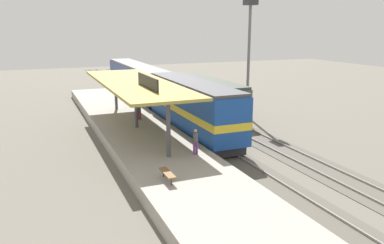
{
  "coord_description": "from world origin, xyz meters",
  "views": [
    {
      "loc": [
        -12.28,
        -30.3,
        9.03
      ],
      "look_at": [
        -1.38,
        -4.15,
        2.0
      ],
      "focal_mm": 36.19,
      "sensor_mm": 36.0,
      "label": 1
    }
  ],
  "objects_px": {
    "platform_bench": "(167,173)",
    "person_waiting": "(195,140)",
    "locomotive": "(193,107)",
    "freight_car": "(210,97)",
    "passenger_carriage_single": "(137,81)",
    "light_mast": "(250,33)",
    "person_walking": "(139,109)"
  },
  "relations": [
    {
      "from": "passenger_carriage_single",
      "to": "freight_car",
      "type": "bearing_deg",
      "value": -68.54
    },
    {
      "from": "light_mast",
      "to": "person_waiting",
      "type": "distance_m",
      "value": 16.97
    },
    {
      "from": "passenger_carriage_single",
      "to": "person_waiting",
      "type": "bearing_deg",
      "value": -96.4
    },
    {
      "from": "platform_bench",
      "to": "freight_car",
      "type": "bearing_deg",
      "value": 58.24
    },
    {
      "from": "passenger_carriage_single",
      "to": "freight_car",
      "type": "xyz_separation_m",
      "value": [
        4.6,
        -11.7,
        -0.34
      ]
    },
    {
      "from": "locomotive",
      "to": "person_walking",
      "type": "height_order",
      "value": "locomotive"
    },
    {
      "from": "platform_bench",
      "to": "locomotive",
      "type": "relative_size",
      "value": 0.12
    },
    {
      "from": "person_walking",
      "to": "light_mast",
      "type": "bearing_deg",
      "value": 2.92
    },
    {
      "from": "platform_bench",
      "to": "light_mast",
      "type": "relative_size",
      "value": 0.15
    },
    {
      "from": "platform_bench",
      "to": "light_mast",
      "type": "bearing_deg",
      "value": 47.44
    },
    {
      "from": "locomotive",
      "to": "passenger_carriage_single",
      "type": "xyz_separation_m",
      "value": [
        0.0,
        18.0,
        -0.1
      ]
    },
    {
      "from": "platform_bench",
      "to": "passenger_carriage_single",
      "type": "relative_size",
      "value": 0.08
    },
    {
      "from": "light_mast",
      "to": "person_walking",
      "type": "height_order",
      "value": "light_mast"
    },
    {
      "from": "locomotive",
      "to": "person_waiting",
      "type": "bearing_deg",
      "value": -111.28
    },
    {
      "from": "platform_bench",
      "to": "locomotive",
      "type": "height_order",
      "value": "locomotive"
    },
    {
      "from": "freight_car",
      "to": "person_waiting",
      "type": "relative_size",
      "value": 7.02
    },
    {
      "from": "freight_car",
      "to": "locomotive",
      "type": "bearing_deg",
      "value": -126.13
    },
    {
      "from": "passenger_carriage_single",
      "to": "freight_car",
      "type": "relative_size",
      "value": 1.67
    },
    {
      "from": "person_walking",
      "to": "passenger_carriage_single",
      "type": "bearing_deg",
      "value": 75.69
    },
    {
      "from": "freight_car",
      "to": "platform_bench",
      "type": "bearing_deg",
      "value": -121.76
    },
    {
      "from": "platform_bench",
      "to": "person_waiting",
      "type": "bearing_deg",
      "value": 48.21
    },
    {
      "from": "locomotive",
      "to": "platform_bench",
      "type": "bearing_deg",
      "value": -119.01
    },
    {
      "from": "passenger_carriage_single",
      "to": "freight_car",
      "type": "distance_m",
      "value": 12.58
    },
    {
      "from": "person_waiting",
      "to": "light_mast",
      "type": "bearing_deg",
      "value": 47.21
    },
    {
      "from": "platform_bench",
      "to": "person_waiting",
      "type": "height_order",
      "value": "person_waiting"
    },
    {
      "from": "passenger_carriage_single",
      "to": "person_walking",
      "type": "height_order",
      "value": "passenger_carriage_single"
    },
    {
      "from": "person_walking",
      "to": "locomotive",
      "type": "bearing_deg",
      "value": -44.67
    },
    {
      "from": "freight_car",
      "to": "passenger_carriage_single",
      "type": "bearing_deg",
      "value": 111.46
    },
    {
      "from": "locomotive",
      "to": "person_waiting",
      "type": "relative_size",
      "value": 8.44
    },
    {
      "from": "light_mast",
      "to": "person_walking",
      "type": "xyz_separation_m",
      "value": [
        -11.47,
        -0.59,
        -6.54
      ]
    },
    {
      "from": "locomotive",
      "to": "freight_car",
      "type": "height_order",
      "value": "locomotive"
    },
    {
      "from": "person_waiting",
      "to": "person_walking",
      "type": "bearing_deg",
      "value": 94.36
    }
  ]
}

